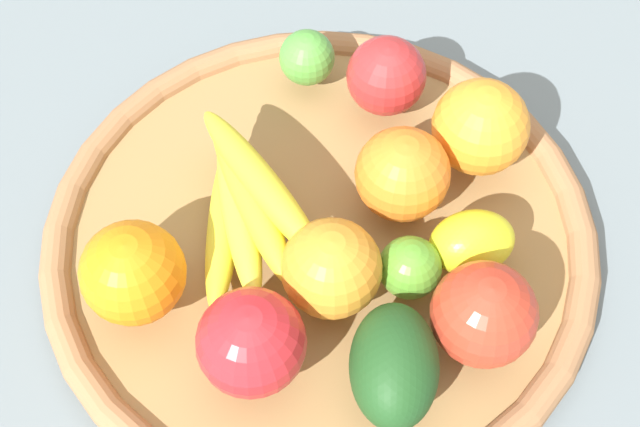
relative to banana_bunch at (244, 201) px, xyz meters
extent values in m
plane|color=slate|center=(-0.04, 0.04, -0.06)|extent=(2.40, 2.40, 0.00)
cylinder|color=#9E7948|center=(-0.04, 0.04, -0.05)|extent=(0.44, 0.44, 0.02)
torus|color=#A27049|center=(-0.04, 0.04, -0.04)|extent=(0.45, 0.45, 0.03)
ellipsoid|color=yellow|center=(0.01, -0.01, -0.02)|extent=(0.14, 0.14, 0.03)
ellipsoid|color=yellow|center=(0.00, 0.00, -0.01)|extent=(0.11, 0.16, 0.03)
ellipsoid|color=yellow|center=(0.00, 0.00, 0.01)|extent=(0.09, 0.17, 0.03)
ellipsoid|color=yellow|center=(-0.01, 0.01, 0.02)|extent=(0.06, 0.17, 0.03)
sphere|color=#53A43F|center=(-0.14, -0.08, -0.01)|extent=(0.06, 0.06, 0.05)
ellipsoid|color=yellow|center=(-0.10, 0.15, -0.01)|extent=(0.08, 0.08, 0.05)
sphere|color=#559A2D|center=(-0.05, 0.13, -0.01)|extent=(0.05, 0.05, 0.05)
sphere|color=red|center=(0.08, 0.10, 0.01)|extent=(0.11, 0.11, 0.08)
sphere|color=orange|center=(-0.10, 0.07, 0.01)|extent=(0.09, 0.09, 0.08)
sphere|color=red|center=(-0.05, 0.20, 0.01)|extent=(0.11, 0.11, 0.08)
sphere|color=orange|center=(0.00, 0.09, 0.01)|extent=(0.10, 0.10, 0.08)
sphere|color=orange|center=(0.10, 0.00, 0.01)|extent=(0.10, 0.10, 0.08)
sphere|color=orange|center=(-0.18, 0.09, 0.01)|extent=(0.10, 0.10, 0.08)
sphere|color=#B92C2D|center=(-0.17, -0.01, 0.00)|extent=(0.10, 0.10, 0.07)
ellipsoid|color=#1E4A1E|center=(0.02, 0.18, 0.00)|extent=(0.11, 0.11, 0.06)
camera|label=1|loc=(0.22, 0.31, 0.56)|focal=48.84mm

